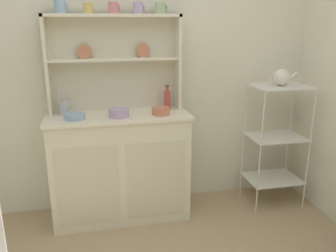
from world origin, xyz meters
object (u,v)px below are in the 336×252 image
Objects in this scene: cup_sky_0 at (60,7)px; hutch_shelf_unit at (114,56)px; bowl_mixing_large at (75,116)px; jam_bottle at (167,99)px; hutch_cabinet at (120,165)px; utensil_jar at (64,108)px; bakers_rack at (276,134)px; porcelain_teapot at (282,77)px.

hutch_shelf_unit is at bearing 6.47° from cup_sky_0.
bowl_mixing_large is 0.76m from jam_bottle.
hutch_cabinet is 1.07× the size of hutch_shelf_unit.
bowl_mixing_large is (-0.33, -0.07, 0.46)m from hutch_cabinet.
utensil_jar reaches higher than bowl_mixing_large.
bakers_rack is at bearing 0.63° from bowl_mixing_large.
bakers_rack is 1.72m from bowl_mixing_large.
porcelain_teapot is at bearing -9.16° from hutch_shelf_unit.
hutch_shelf_unit is at bearing 90.00° from hutch_cabinet.
jam_bottle reaches higher than bakers_rack.
jam_bottle is 0.83m from utensil_jar.
hutch_shelf_unit is at bearing 35.97° from bowl_mixing_large.
utensil_jar reaches higher than bakers_rack.
hutch_shelf_unit is at bearing 170.84° from porcelain_teapot.
hutch_shelf_unit is at bearing 170.85° from bakers_rack.
utensil_jar is 1.80m from porcelain_teapot.
hutch_shelf_unit is 0.57m from utensil_jar.
cup_sky_0 reaches higher than hutch_cabinet.
hutch_cabinet is at bearing -168.29° from jam_bottle.
utensil_jar is (-0.09, 0.15, 0.04)m from bowl_mixing_large.
bowl_mixing_large is at bearing -179.37° from porcelain_teapot.
hutch_shelf_unit is (-0.00, 0.17, 0.88)m from hutch_cabinet.
hutch_shelf_unit is 1.54m from bakers_rack.
hutch_cabinet is 0.89m from hutch_shelf_unit.
bakers_rack is (1.37, -0.05, 0.20)m from hutch_cabinet.
porcelain_teapot is (1.78, -0.13, 0.20)m from utensil_jar.
bakers_rack is 5.36× the size of jam_bottle.
porcelain_teapot reaches higher than bowl_mixing_large.
cup_sky_0 reaches higher than porcelain_teapot.
hutch_cabinet is at bearing -17.84° from cup_sky_0.
jam_bottle is (-0.95, 0.14, 0.32)m from bakers_rack.
porcelain_teapot is at bearing -8.46° from jam_bottle.
bowl_mixing_large is at bearing -167.44° from hutch_cabinet.
porcelain_teapot reaches higher than bakers_rack.
utensil_jar is at bearing 120.26° from bowl_mixing_large.
utensil_jar is (-1.78, 0.13, 0.30)m from bakers_rack.
hutch_cabinet is 4.88× the size of porcelain_teapot.
utensil_jar is (-0.42, 0.08, 0.50)m from hutch_cabinet.
bowl_mixing_large is 0.60× the size of utensil_jar.
utensil_jar reaches higher than hutch_cabinet.
cup_sky_0 reaches higher than jam_bottle.
porcelain_teapot reaches higher than utensil_jar.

